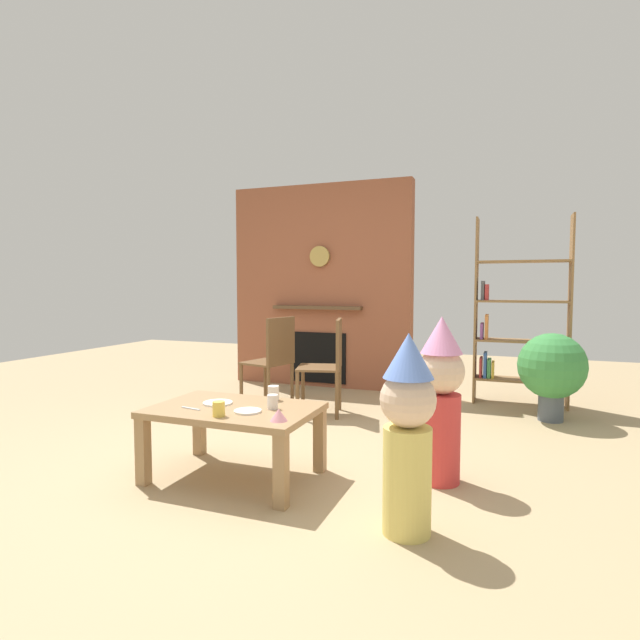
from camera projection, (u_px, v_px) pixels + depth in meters
ground_plane at (279, 462)px, 3.44m from camera, size 12.00×12.00×0.00m
brick_fireplace_feature at (321, 287)px, 6.02m from camera, size 2.20×0.28×2.40m
bookshelf at (515, 320)px, 5.09m from camera, size 0.90×0.28×1.90m
coffee_table at (234, 418)px, 3.15m from camera, size 1.02×0.68×0.45m
paper_cup_near_left at (273, 402)px, 3.09m from camera, size 0.07×0.07×0.09m
paper_cup_near_right at (219, 409)px, 2.91m from camera, size 0.07×0.07×0.09m
paper_cup_center at (273, 393)px, 3.32m from camera, size 0.07×0.07×0.10m
paper_plate_front at (218, 403)px, 3.22m from camera, size 0.19×0.19×0.01m
paper_plate_rear at (248, 411)px, 3.01m from camera, size 0.17×0.17×0.01m
birthday_cake_slice at (279, 415)px, 2.82m from camera, size 0.10×0.10×0.07m
table_fork at (191, 408)px, 3.09m from camera, size 0.15×0.04×0.01m
child_with_cone_hat at (408, 429)px, 2.43m from camera, size 0.27×0.27×0.99m
child_in_pink at (441, 395)px, 3.07m from camera, size 0.28×0.28×1.03m
dining_chair_left at (274, 356)px, 4.96m from camera, size 0.49×0.49×0.90m
dining_chair_middle at (329, 360)px, 4.69m from camera, size 0.49×0.49×0.90m
potted_plant_tall at (552, 368)px, 4.47m from camera, size 0.59×0.59×0.79m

